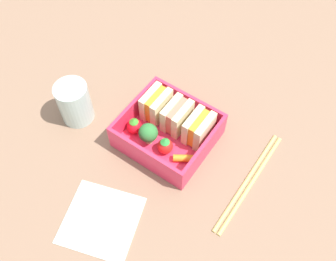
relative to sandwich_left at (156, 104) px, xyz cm
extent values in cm
cube|color=#886850|center=(4.45, -2.73, -4.85)|extent=(120.00, 120.00, 2.00)
cube|color=#E72D51|center=(4.45, -2.73, -3.25)|extent=(15.15, 13.95, 1.20)
cube|color=#E72D51|center=(4.45, 3.94, -0.54)|extent=(15.15, 0.60, 4.22)
cube|color=#E72D51|center=(4.45, -9.41, -0.54)|extent=(15.15, 0.60, 4.22)
cube|color=#E72D51|center=(-2.83, -2.73, -0.54)|extent=(0.60, 12.75, 4.22)
cube|color=#E72D51|center=(11.73, -2.73, -0.54)|extent=(0.60, 12.75, 4.22)
cube|color=beige|center=(-1.19, 0.00, 0.00)|extent=(1.19, 5.47, 5.29)
cube|color=orange|center=(0.00, 0.00, 0.00)|extent=(1.19, 5.03, 4.87)
cube|color=beige|center=(1.19, 0.00, 0.00)|extent=(1.19, 5.47, 5.29)
cube|color=beige|center=(3.26, 0.00, 0.00)|extent=(1.19, 5.47, 5.29)
cube|color=#D87259|center=(4.45, 0.00, 0.00)|extent=(1.19, 5.03, 4.87)
cube|color=beige|center=(5.64, 0.00, 0.00)|extent=(1.19, 5.47, 5.29)
cube|color=beige|center=(7.71, 0.00, 0.00)|extent=(1.19, 5.47, 5.29)
cube|color=orange|center=(8.90, 0.00, 0.00)|extent=(1.19, 5.03, 4.87)
cube|color=beige|center=(10.09, 0.00, 0.00)|extent=(1.19, 5.47, 5.29)
sphere|color=red|center=(-0.94, -5.26, -1.31)|extent=(2.67, 2.67, 2.67)
cone|color=green|center=(-0.94, -5.26, 0.33)|extent=(1.60, 1.60, 0.60)
cylinder|color=#80C071|center=(2.46, -5.70, -1.84)|extent=(1.22, 1.22, 1.62)
sphere|color=#317836|center=(2.46, -5.70, 0.14)|extent=(3.32, 3.32, 3.32)
sphere|color=red|center=(5.80, -5.53, -1.30)|extent=(2.68, 2.68, 2.68)
cone|color=green|center=(5.80, -5.53, 0.34)|extent=(1.61, 1.61, 0.60)
cylinder|color=orange|center=(9.60, -5.23, -2.02)|extent=(3.95, 3.16, 1.25)
cylinder|color=tan|center=(19.91, -2.02, -3.50)|extent=(0.84, 21.30, 0.70)
cylinder|color=tan|center=(20.82, -2.02, -3.50)|extent=(0.84, 21.30, 0.70)
cylinder|color=silver|center=(-12.03, -8.07, 0.18)|extent=(5.85, 5.85, 8.06)
cube|color=silver|center=(4.74, -21.10, -3.65)|extent=(14.20, 13.96, 0.40)
camera|label=1|loc=(24.53, -31.64, 53.03)|focal=40.00mm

